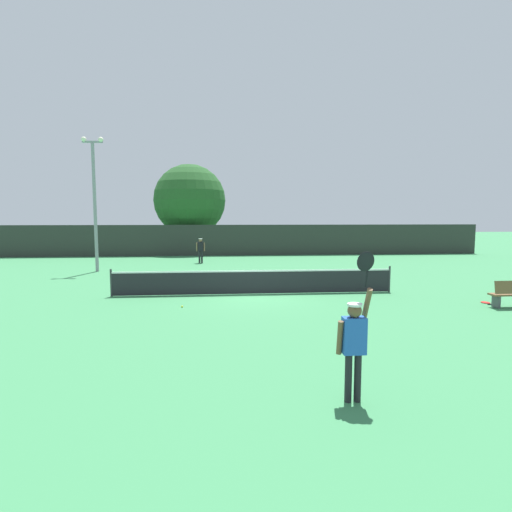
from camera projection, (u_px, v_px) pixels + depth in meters
The scene contains 10 objects.
ground_plane at pixel (254, 294), 16.08m from camera, with size 120.00×120.00×0.00m, color #387F4C.
tennis_net at pixel (254, 281), 16.03m from camera, with size 11.22×0.08×1.07m.
perimeter_fence at pixel (238, 240), 31.83m from camera, with size 39.49×0.12×2.43m, color #2D332D.
player_serving at pixel (354, 337), 6.67m from camera, with size 0.67×0.40×2.53m.
player_receiving at pixel (201, 248), 26.65m from camera, with size 0.57×0.24×1.63m.
tennis_ball at pixel (182, 307), 13.71m from camera, with size 0.07×0.07×0.07m, color #CCE033.
spare_racket at pixel (486, 303), 14.41m from camera, with size 0.28×0.52×0.04m.
light_pole at pixel (94, 195), 22.25m from camera, with size 1.18×0.28×7.42m.
large_tree at pixel (190, 200), 34.27m from camera, with size 6.07×6.07×7.50m.
parked_car_near at pixel (253, 241), 37.29m from camera, with size 1.94×4.22×1.69m.
Camera 1 is at (-1.28, -15.80, 3.11)m, focal length 28.22 mm.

